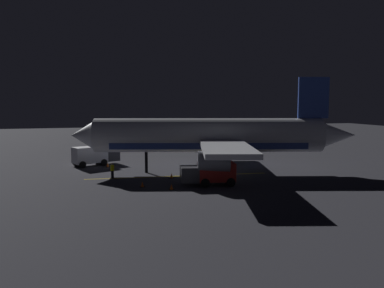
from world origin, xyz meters
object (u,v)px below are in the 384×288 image
at_px(baggage_truck, 94,156).
at_px(traffic_cone_under_wing, 142,184).
at_px(traffic_cone_near_left, 108,165).
at_px(airliner, 213,137).
at_px(traffic_cone_far, 171,187).
at_px(traffic_cone_near_right, 172,176).
at_px(ground_crew_worker, 112,170).
at_px(catering_truck, 210,174).

bearing_deg(baggage_truck, traffic_cone_under_wing, -164.00).
bearing_deg(traffic_cone_near_left, airliner, -121.73).
height_order(airliner, traffic_cone_under_wing, airliner).
distance_m(traffic_cone_near_left, traffic_cone_far, 15.83).
relative_size(traffic_cone_near_right, traffic_cone_under_wing, 1.00).
bearing_deg(traffic_cone_near_left, baggage_truck, 43.11).
bearing_deg(traffic_cone_under_wing, ground_crew_worker, 25.61).
distance_m(traffic_cone_near_left, traffic_cone_under_wing, 13.32).
bearing_deg(airliner, catering_truck, 159.21).
xyz_separation_m(baggage_truck, ground_crew_worker, (-9.53, -1.71, -0.42)).
relative_size(baggage_truck, traffic_cone_near_right, 11.61).
distance_m(ground_crew_worker, traffic_cone_near_left, 7.78).
xyz_separation_m(airliner, traffic_cone_under_wing, (-5.70, 9.32, -4.05)).
height_order(traffic_cone_near_right, traffic_cone_under_wing, same).
relative_size(catering_truck, ground_crew_worker, 3.30).
relative_size(catering_truck, traffic_cone_under_wing, 10.44).
distance_m(baggage_truck, traffic_cone_near_left, 2.65).
height_order(baggage_truck, traffic_cone_far, baggage_truck).
distance_m(traffic_cone_near_right, traffic_cone_under_wing, 5.19).
height_order(traffic_cone_under_wing, traffic_cone_far, same).
xyz_separation_m(baggage_truck, traffic_cone_near_left, (-1.78, -1.66, -1.06)).
xyz_separation_m(catering_truck, ground_crew_worker, (6.31, 9.32, -0.31)).
relative_size(airliner, traffic_cone_under_wing, 61.38).
bearing_deg(traffic_cone_near_right, baggage_truck, 35.44).
bearing_deg(airliner, ground_crew_worker, 91.88).
bearing_deg(catering_truck, traffic_cone_under_wing, 81.57).
bearing_deg(catering_truck, traffic_cone_near_left, 33.65).
bearing_deg(traffic_cone_near_left, ground_crew_worker, -179.65).
distance_m(baggage_truck, traffic_cone_under_wing, 15.48).
distance_m(traffic_cone_under_wing, traffic_cone_far, 3.18).
bearing_deg(baggage_truck, airliner, -123.96).
xyz_separation_m(airliner, catering_truck, (-6.70, 2.54, -3.11)).
bearing_deg(traffic_cone_near_right, catering_truck, -146.68).
xyz_separation_m(airliner, traffic_cone_near_right, (-2.14, 5.54, -4.05)).
distance_m(baggage_truck, traffic_cone_far, 18.11).
height_order(airliner, traffic_cone_near_left, airliner).
relative_size(ground_crew_worker, traffic_cone_far, 3.16).
xyz_separation_m(traffic_cone_near_right, traffic_cone_far, (-5.47, 1.23, 0.00)).
bearing_deg(baggage_truck, traffic_cone_far, -157.91).
bearing_deg(baggage_truck, traffic_cone_near_left, -136.89).
xyz_separation_m(traffic_cone_near_left, traffic_cone_under_wing, (-13.07, -2.59, 0.00)).
xyz_separation_m(ground_crew_worker, traffic_cone_far, (-7.22, -5.09, -0.64)).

